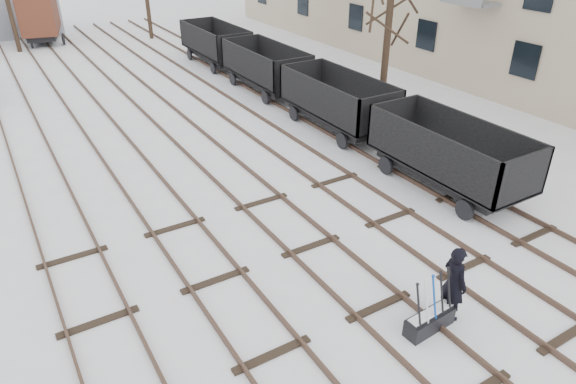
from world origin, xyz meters
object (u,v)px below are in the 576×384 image
freight_wagon_a (447,164)px  box_van_wagon (38,12)px  worker (454,283)px  ground_frame (430,320)px

freight_wagon_a → box_van_wagon: bearing=104.8°
freight_wagon_a → worker: bearing=-135.1°
ground_frame → box_van_wagon: size_ratio=0.28×
ground_frame → box_van_wagon: 36.30m
worker → freight_wagon_a: (4.74, 4.72, -0.07)m
freight_wagon_a → ground_frame: bearing=-138.7°
worker → box_van_wagon: box_van_wagon is taller
ground_frame → box_van_wagon: box_van_wagon is taller
freight_wagon_a → box_van_wagon: size_ratio=1.10×
ground_frame → freight_wagon_a: size_ratio=0.26×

